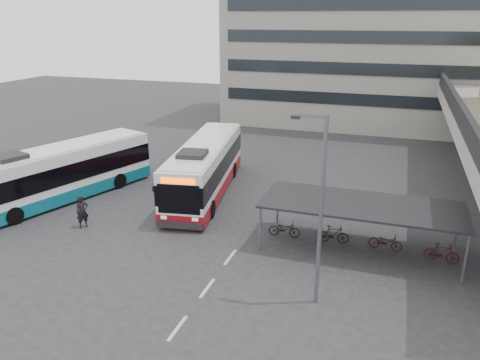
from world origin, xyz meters
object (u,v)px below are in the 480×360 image
(bus_main, at_px, (205,168))
(pedestrian, at_px, (82,212))
(bus_teal, at_px, (61,174))
(lamp_post, at_px, (319,201))

(bus_main, distance_m, pedestrian, 8.74)
(bus_teal, height_order, pedestrian, bus_teal)
(bus_main, bearing_deg, lamp_post, -58.18)
(pedestrian, xyz_separation_m, lamp_post, (13.86, -3.17, 3.64))
(bus_teal, xyz_separation_m, lamp_post, (17.85, -6.47, 2.83))
(bus_main, distance_m, bus_teal, 9.43)
(bus_main, xyz_separation_m, lamp_post, (9.39, -10.64, 2.83))
(lamp_post, bearing_deg, bus_main, 127.53)
(pedestrian, distance_m, lamp_post, 14.68)
(bus_main, bearing_deg, pedestrian, -130.52)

